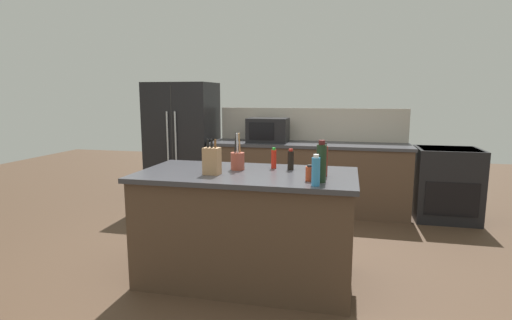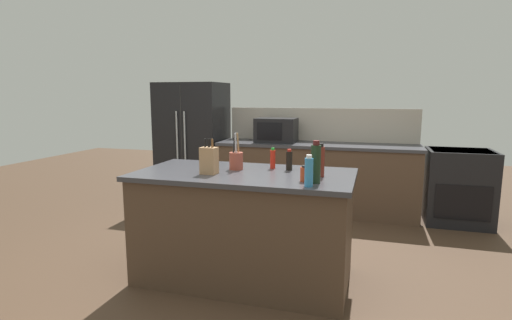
{
  "view_description": "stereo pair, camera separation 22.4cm",
  "coord_description": "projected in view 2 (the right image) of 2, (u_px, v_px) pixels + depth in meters",
  "views": [
    {
      "loc": [
        0.82,
        -3.18,
        1.58
      ],
      "look_at": [
        0.0,
        0.35,
        0.99
      ],
      "focal_mm": 28.0,
      "sensor_mm": 36.0,
      "label": 1
    },
    {
      "loc": [
        1.04,
        -3.12,
        1.58
      ],
      "look_at": [
        0.0,
        0.35,
        0.99
      ],
      "focal_mm": 28.0,
      "sensor_mm": 36.0,
      "label": 2
    }
  ],
  "objects": [
    {
      "name": "ground_plane",
      "position": [
        245.0,
        277.0,
        3.5
      ],
      "size": [
        14.0,
        14.0,
        0.0
      ],
      "primitive_type": "plane",
      "color": "#473323"
    },
    {
      "name": "back_counter_run",
      "position": [
        316.0,
        178.0,
        5.42
      ],
      "size": [
        2.68,
        0.66,
        0.94
      ],
      "color": "#4C3828",
      "rests_on": "ground_plane"
    },
    {
      "name": "wall_backsplash",
      "position": [
        320.0,
        125.0,
        5.6
      ],
      "size": [
        2.64,
        0.03,
        0.46
      ],
      "primitive_type": "cube",
      "color": "#B2A899",
      "rests_on": "back_counter_run"
    },
    {
      "name": "kitchen_island",
      "position": [
        244.0,
        226.0,
        3.42
      ],
      "size": [
        1.82,
        0.94,
        0.94
      ],
      "color": "#4C3828",
      "rests_on": "ground_plane"
    },
    {
      "name": "refrigerator",
      "position": [
        193.0,
        143.0,
        5.92
      ],
      "size": [
        0.93,
        0.75,
        1.76
      ],
      "color": "black",
      "rests_on": "ground_plane"
    },
    {
      "name": "range_oven",
      "position": [
        458.0,
        186.0,
        4.92
      ],
      "size": [
        0.76,
        0.65,
        0.92
      ],
      "color": "black",
      "rests_on": "ground_plane"
    },
    {
      "name": "microwave",
      "position": [
        276.0,
        130.0,
        5.47
      ],
      "size": [
        0.55,
        0.39,
        0.33
      ],
      "color": "black",
      "rests_on": "back_counter_run"
    },
    {
      "name": "knife_block",
      "position": [
        209.0,
        160.0,
        3.27
      ],
      "size": [
        0.14,
        0.11,
        0.29
      ],
      "rotation": [
        0.0,
        0.0,
        -0.08
      ],
      "color": "#A87C54",
      "rests_on": "kitchen_island"
    },
    {
      "name": "utensil_crock",
      "position": [
        236.0,
        160.0,
        3.47
      ],
      "size": [
        0.12,
        0.12,
        0.32
      ],
      "color": "brown",
      "rests_on": "kitchen_island"
    },
    {
      "name": "wine_bottle",
      "position": [
        316.0,
        163.0,
        2.92
      ],
      "size": [
        0.07,
        0.07,
        0.31
      ],
      "color": "black",
      "rests_on": "kitchen_island"
    },
    {
      "name": "vinegar_bottle",
      "position": [
        321.0,
        161.0,
        3.15
      ],
      "size": [
        0.06,
        0.06,
        0.27
      ],
      "color": "maroon",
      "rests_on": "kitchen_island"
    },
    {
      "name": "dish_soap_bottle",
      "position": [
        309.0,
        172.0,
        2.81
      ],
      "size": [
        0.06,
        0.06,
        0.23
      ],
      "color": "#3384BC",
      "rests_on": "kitchen_island"
    },
    {
      "name": "soy_sauce_bottle",
      "position": [
        289.0,
        160.0,
        3.43
      ],
      "size": [
        0.05,
        0.05,
        0.18
      ],
      "color": "black",
      "rests_on": "kitchen_island"
    },
    {
      "name": "hot_sauce_bottle",
      "position": [
        273.0,
        159.0,
        3.51
      ],
      "size": [
        0.05,
        0.05,
        0.18
      ],
      "color": "red",
      "rests_on": "kitchen_island"
    },
    {
      "name": "spice_jar_paprika",
      "position": [
        304.0,
        174.0,
        2.98
      ],
      "size": [
        0.06,
        0.06,
        0.12
      ],
      "color": "#B73D1E",
      "rests_on": "kitchen_island"
    }
  ]
}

